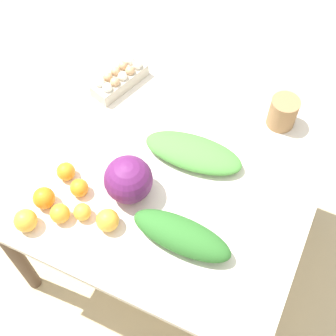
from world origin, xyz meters
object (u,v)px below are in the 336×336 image
(cabbage_purple, at_px, (128,180))
(orange_3, at_px, (108,220))
(orange_2, at_px, (60,213))
(orange_6, at_px, (66,171))
(egg_carton, at_px, (120,78))
(orange_5, at_px, (82,212))
(orange_4, at_px, (26,221))
(greens_bunch_dandelion, at_px, (182,235))
(orange_1, at_px, (79,188))
(orange_0, at_px, (44,198))
(paper_bag, at_px, (283,112))
(greens_bunch_chard, at_px, (193,153))

(cabbage_purple, height_order, orange_3, cabbage_purple)
(orange_2, bearing_deg, orange_6, 115.04)
(egg_carton, xyz_separation_m, orange_5, (0.18, -0.62, -0.01))
(cabbage_purple, distance_m, orange_4, 0.39)
(orange_2, bearing_deg, greens_bunch_dandelion, 13.35)
(egg_carton, bearing_deg, orange_4, -160.67)
(greens_bunch_dandelion, height_order, orange_1, greens_bunch_dandelion)
(orange_0, bearing_deg, egg_carton, 92.69)
(orange_6, bearing_deg, orange_2, -64.96)
(cabbage_purple, xyz_separation_m, egg_carton, (-0.29, 0.46, -0.05))
(greens_bunch_dandelion, relative_size, orange_5, 5.68)
(orange_2, bearing_deg, orange_3, 15.30)
(paper_bag, xyz_separation_m, greens_bunch_chard, (-0.26, -0.31, -0.03))
(cabbage_purple, height_order, orange_1, cabbage_purple)
(orange_3, distance_m, orange_4, 0.29)
(orange_2, distance_m, orange_4, 0.12)
(orange_4, bearing_deg, cabbage_purple, 46.33)
(orange_5, distance_m, orange_6, 0.19)
(cabbage_purple, xyz_separation_m, orange_0, (-0.26, -0.17, -0.05))
(egg_carton, relative_size, orange_6, 3.94)
(cabbage_purple, height_order, greens_bunch_chard, cabbage_purple)
(greens_bunch_dandelion, xyz_separation_m, orange_4, (-0.52, -0.18, -0.00))
(orange_0, height_order, orange_1, orange_0)
(orange_3, bearing_deg, orange_2, -164.70)
(greens_bunch_dandelion, xyz_separation_m, orange_0, (-0.51, -0.07, -0.01))
(orange_2, xyz_separation_m, orange_6, (-0.08, 0.16, -0.00))
(greens_bunch_chard, bearing_deg, greens_bunch_dandelion, -73.15)
(greens_bunch_dandelion, distance_m, orange_4, 0.55)
(orange_3, distance_m, orange_6, 0.27)
(orange_2, relative_size, orange_6, 1.02)
(orange_0, distance_m, orange_2, 0.09)
(orange_0, bearing_deg, cabbage_purple, 34.08)
(greens_bunch_chard, height_order, greens_bunch_dandelion, greens_bunch_dandelion)
(egg_carton, bearing_deg, greens_bunch_dandelion, -118.17)
(greens_bunch_dandelion, relative_size, orange_2, 5.06)
(orange_1, xyz_separation_m, orange_2, (-0.01, -0.12, 0.00))
(orange_3, height_order, orange_4, same)
(greens_bunch_chard, distance_m, orange_2, 0.55)
(paper_bag, height_order, orange_1, paper_bag)
(greens_bunch_chard, height_order, orange_5, greens_bunch_chard)
(orange_4, height_order, orange_5, orange_4)
(orange_4, relative_size, orange_5, 1.29)
(orange_2, bearing_deg, orange_1, 86.74)
(egg_carton, xyz_separation_m, orange_6, (0.04, -0.50, -0.01))
(orange_0, xyz_separation_m, orange_2, (0.08, -0.03, -0.00))
(orange_0, xyz_separation_m, orange_1, (0.09, 0.09, -0.01))
(greens_bunch_dandelion, distance_m, orange_1, 0.42)
(egg_carton, height_order, greens_bunch_dandelion, same)
(egg_carton, height_order, paper_bag, paper_bag)
(orange_0, bearing_deg, orange_4, -94.51)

